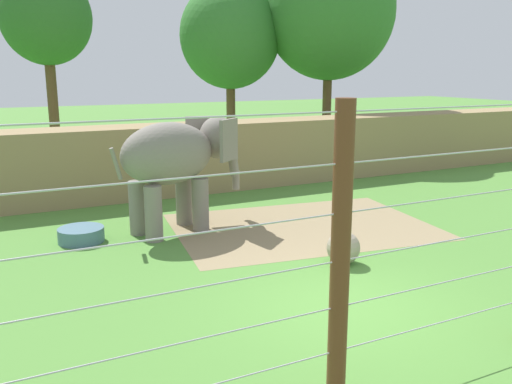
% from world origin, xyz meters
% --- Properties ---
extents(ground_plane, '(120.00, 120.00, 0.00)m').
position_xyz_m(ground_plane, '(0.00, 0.00, 0.00)').
color(ground_plane, '#518938').
extents(dirt_patch, '(7.31, 5.67, 0.01)m').
position_xyz_m(dirt_patch, '(2.00, 4.67, 0.00)').
color(dirt_patch, '#937F5B').
rests_on(dirt_patch, ground).
extents(embankment_wall, '(36.00, 1.80, 2.32)m').
position_xyz_m(embankment_wall, '(0.00, 10.28, 1.16)').
color(embankment_wall, '#997F56').
rests_on(embankment_wall, ground).
extents(elephant, '(3.81, 2.09, 2.89)m').
position_xyz_m(elephant, '(-1.03, 5.86, 1.91)').
color(elephant, gray).
rests_on(elephant, ground).
extents(enrichment_ball, '(0.72, 0.72, 0.72)m').
position_xyz_m(enrichment_ball, '(1.27, 1.82, 0.36)').
color(enrichment_ball, gray).
rests_on(enrichment_ball, ground).
extents(cable_fence, '(12.65, 0.24, 3.79)m').
position_xyz_m(cable_fence, '(-0.00, -2.24, 1.90)').
color(cable_fence, brown).
rests_on(cable_fence, ground).
extents(water_tub, '(1.10, 1.10, 0.35)m').
position_xyz_m(water_tub, '(-3.52, 5.96, 0.18)').
color(water_tub, slate).
rests_on(water_tub, ground).
extents(tree_far_left, '(4.85, 4.85, 8.28)m').
position_xyz_m(tree_far_left, '(5.69, 17.57, 5.71)').
color(tree_far_left, brown).
rests_on(tree_far_left, ground).
extents(tree_left_of_centre, '(3.80, 3.80, 8.28)m').
position_xyz_m(tree_left_of_centre, '(-2.56, 18.22, 6.22)').
color(tree_left_of_centre, brown).
rests_on(tree_left_of_centre, ground).
extents(tree_right_of_centre, '(6.27, 6.27, 10.19)m').
position_xyz_m(tree_right_of_centre, '(10.04, 15.59, 6.88)').
color(tree_right_of_centre, brown).
rests_on(tree_right_of_centre, ground).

